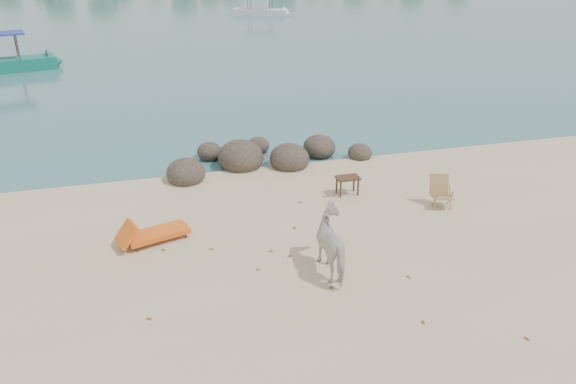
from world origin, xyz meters
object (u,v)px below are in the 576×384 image
cow (336,245)px  lounge_chair (157,231)px  side_table (347,187)px  boulders (259,158)px  deck_chair (443,194)px

cow → lounge_chair: (-3.42, 2.24, -0.38)m
side_table → boulders: bearing=121.9°
deck_chair → cow: bearing=-135.1°
side_table → deck_chair: bearing=-35.0°
side_table → deck_chair: (2.03, -1.38, 0.16)m
lounge_chair → boulders: bearing=33.8°
deck_chair → lounge_chair: bearing=-166.6°
cow → side_table: 3.84m
cow → lounge_chair: bearing=-35.3°
boulders → deck_chair: size_ratio=7.86×
boulders → lounge_chair: boulders is taller
cow → deck_chair: size_ratio=1.89×
boulders → lounge_chair: (-3.22, -4.01, 0.06)m
lounge_chair → deck_chair: bearing=-18.6°
boulders → side_table: (1.78, -2.77, 0.05)m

